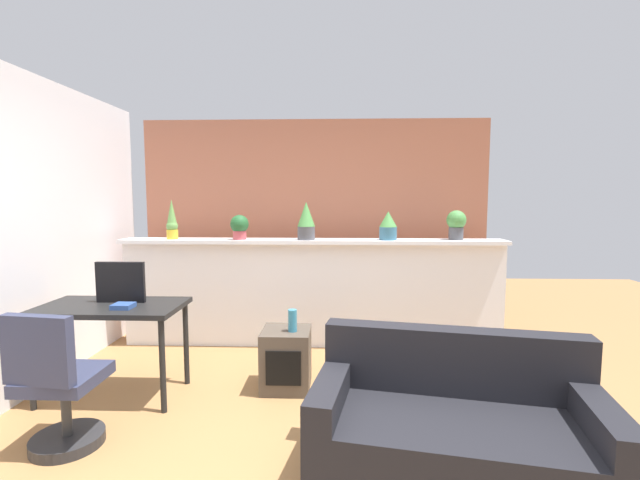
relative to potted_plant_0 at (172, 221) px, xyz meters
name	(u,v)px	position (x,y,z in m)	size (l,w,h in m)	color
ground_plane	(294,454)	(1.47, -1.93, -1.34)	(12.00, 12.00, 0.00)	#9E7042
divider_wall	(312,294)	(1.47, 0.07, -0.79)	(4.03, 0.16, 1.12)	white
plant_shelf	(312,241)	(1.47, 0.03, -0.21)	(4.03, 0.31, 0.04)	white
brick_wall_behind	(315,226)	(1.47, 0.67, -0.09)	(4.03, 0.10, 2.50)	#AD664C
potted_plant_0	(172,221)	(0.00, 0.00, 0.00)	(0.12, 0.12, 0.42)	gold
potted_plant_1	(240,226)	(0.72, -0.01, -0.05)	(0.19, 0.19, 0.26)	#B7474C
potted_plant_2	(306,221)	(1.42, -0.01, 0.01)	(0.18, 0.18, 0.39)	#4C4C51
potted_plant_3	(388,226)	(2.27, 0.01, -0.04)	(0.18, 0.18, 0.30)	#386B84
potted_plant_4	(456,224)	(2.98, 0.05, -0.02)	(0.20, 0.20, 0.31)	#4C4C51
desk	(112,315)	(-0.05, -1.19, -0.68)	(1.10, 0.60, 0.75)	black
tv_monitor	(120,282)	(-0.01, -1.11, -0.43)	(0.39, 0.04, 0.33)	black
office_chair	(58,391)	(0.00, -1.95, -0.96)	(0.47, 0.47, 0.91)	#262628
side_cube_shelf	(286,359)	(1.32, -1.00, -1.09)	(0.40, 0.41, 0.50)	#4C4238
vase_on_shelf	(293,320)	(1.37, -1.03, -0.75)	(0.07, 0.07, 0.18)	teal
book_on_desk	(123,306)	(0.10, -1.30, -0.58)	(0.15, 0.14, 0.04)	#2D4C8C
couch	(455,432)	(2.40, -2.14, -1.06)	(1.67, 1.03, 0.80)	black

